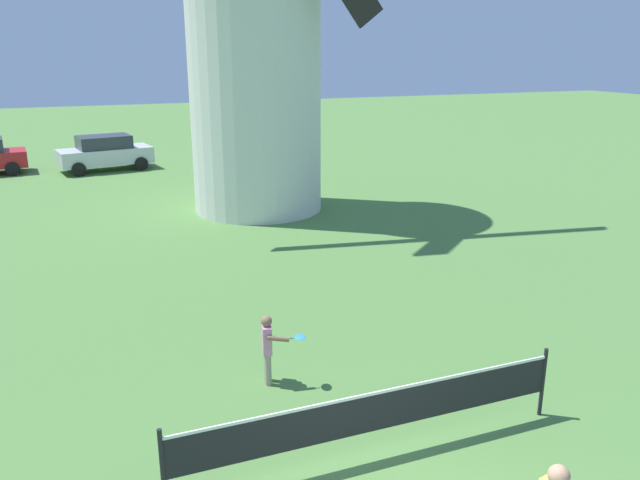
% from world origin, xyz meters
% --- Properties ---
extents(tennis_net, '(5.64, 0.06, 1.10)m').
position_xyz_m(tennis_net, '(0.38, 1.75, 0.69)').
color(tennis_net, black).
rests_on(tennis_net, ground_plane).
extents(player_far, '(0.70, 0.60, 1.20)m').
position_xyz_m(player_far, '(-0.35, 4.16, 0.68)').
color(player_far, '#9E937F').
rests_on(player_far, ground_plane).
extents(parked_car_silver, '(4.21, 2.43, 1.56)m').
position_xyz_m(parked_car_silver, '(-1.66, 24.99, 0.81)').
color(parked_car_silver, silver).
rests_on(parked_car_silver, ground_plane).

